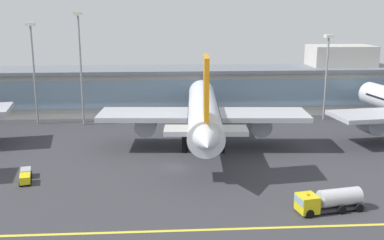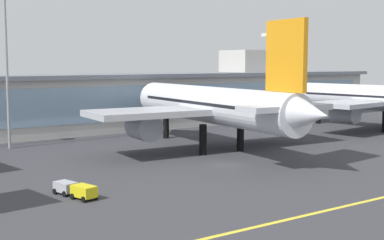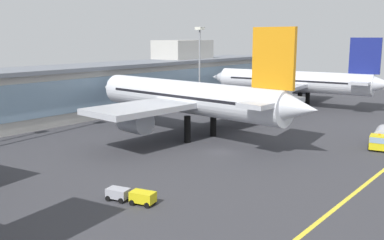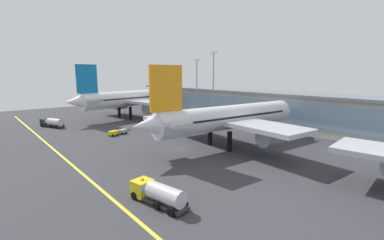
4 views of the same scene
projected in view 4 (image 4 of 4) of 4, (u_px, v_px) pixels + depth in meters
ground_plane at (178, 149)px, 61.65m from camera, size 204.70×204.70×0.00m
taxiway_centreline_stripe at (80, 172)px, 47.75m from camera, size 163.76×0.50×0.01m
terminal_building at (288, 109)px, 85.87m from camera, size 149.21×14.00×16.45m
airliner_near_left at (131, 99)px, 105.49m from camera, size 36.30×50.94×20.30m
airliner_near_right at (229, 118)px, 63.37m from camera, size 39.15×48.78×18.86m
fuel_tanker_truck at (52, 122)px, 87.48m from camera, size 9.26×5.89×2.90m
baggage_tug_near at (157, 193)px, 35.85m from camera, size 9.34×4.36×2.90m
service_truck_far at (118, 132)px, 76.32m from camera, size 2.96×5.80×1.40m
apron_light_mast_west at (213, 77)px, 93.32m from camera, size 1.80×1.80×24.86m
apron_light_mast_centre at (197, 80)px, 102.49m from camera, size 1.80×1.80×22.63m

